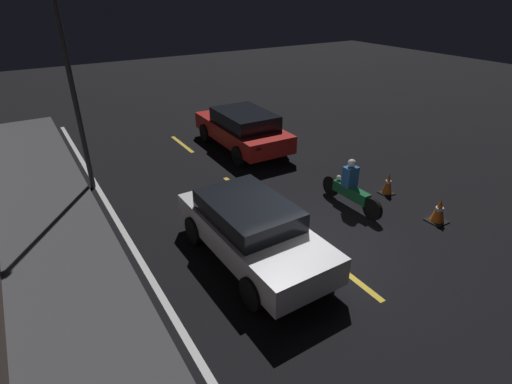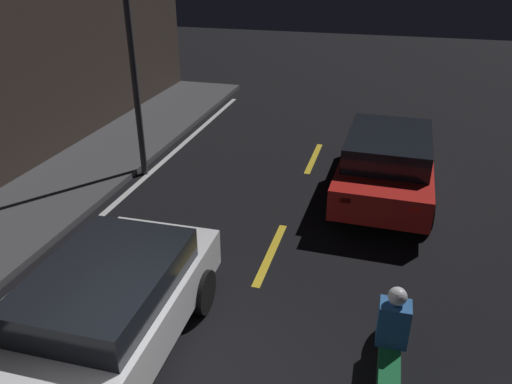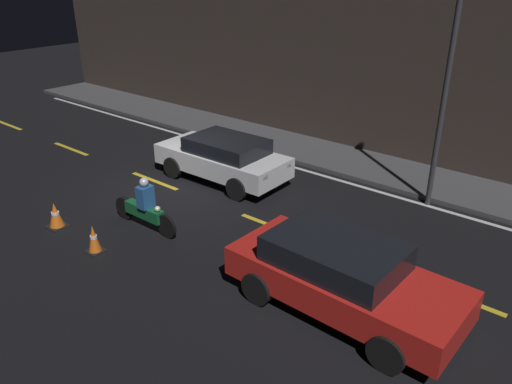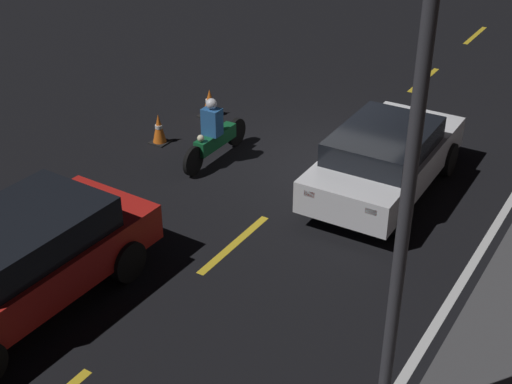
% 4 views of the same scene
% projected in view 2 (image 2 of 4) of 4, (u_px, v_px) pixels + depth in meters
% --- Properties ---
extents(lane_dash_d, '(2.00, 0.14, 0.01)m').
position_uv_depth(lane_dash_d, '(271.00, 253.00, 8.69)').
color(lane_dash_d, gold).
rests_on(lane_dash_d, ground).
extents(lane_dash_e, '(2.00, 0.14, 0.01)m').
position_uv_depth(lane_dash_e, '(314.00, 158.00, 12.57)').
color(lane_dash_e, gold).
rests_on(lane_dash_e, ground).
extents(sedan_white, '(4.12, 1.89, 1.34)m').
position_uv_depth(sedan_white, '(104.00, 314.00, 6.15)').
color(sedan_white, silver).
rests_on(sedan_white, ground).
extents(taxi_red, '(4.41, 2.03, 1.42)m').
position_uv_depth(taxi_red, '(387.00, 161.00, 10.46)').
color(taxi_red, red).
rests_on(taxi_red, ground).
extents(motorcycle, '(2.16, 0.36, 1.37)m').
position_uv_depth(motorcycle, '(390.00, 349.00, 5.88)').
color(motorcycle, black).
rests_on(motorcycle, ground).
extents(street_lamp, '(0.28, 0.28, 5.76)m').
position_uv_depth(street_lamp, '(129.00, 31.00, 10.28)').
color(street_lamp, '#333338').
rests_on(street_lamp, ground).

